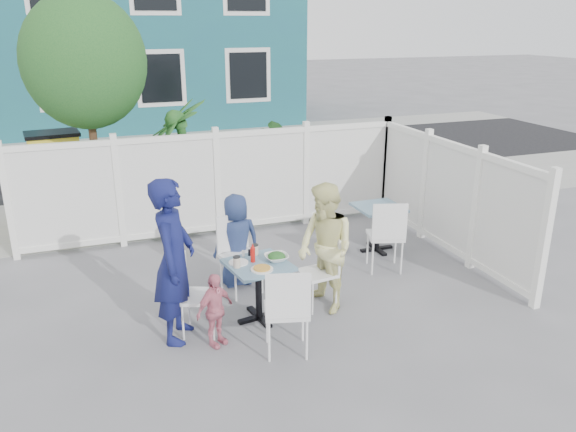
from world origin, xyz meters
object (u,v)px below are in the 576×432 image
object	(u,v)px
spare_table	(378,216)
chair_left	(192,289)
toddler	(215,310)
chair_right	(323,265)
chair_near	(287,306)
chair_back	(237,248)
main_table	(258,276)
man	(174,261)
woman	(325,248)
utility_cabinet	(58,178)
boy	(237,241)

from	to	relation	value
spare_table	chair_left	distance (m)	3.23
chair_left	toddler	world-z (taller)	chair_left
chair_left	chair_right	xyz separation A→B (m)	(1.54, 0.10, -0.01)
chair_left	chair_near	xyz separation A→B (m)	(0.78, -0.77, 0.05)
chair_left	chair_back	bearing A→B (deg)	160.65
chair_near	toddler	xyz separation A→B (m)	(-0.62, 0.44, -0.15)
spare_table	chair_left	size ratio (longest dim) A/B	0.78
chair_left	main_table	bearing A→B (deg)	113.99
chair_near	chair_left	bearing A→B (deg)	150.33
man	spare_table	bearing A→B (deg)	-43.36
toddler	man	bearing A→B (deg)	108.85
chair_left	chair_near	size ratio (longest dim) A/B	0.91
chair_left	woman	xyz separation A→B (m)	(1.52, 0.02, 0.24)
chair_near	main_table	bearing A→B (deg)	108.20
man	chair_back	bearing A→B (deg)	-23.38
man	utility_cabinet	bearing A→B (deg)	37.90
main_table	chair_back	size ratio (longest dim) A/B	0.78
main_table	woman	world-z (taller)	woman
man	toddler	bearing A→B (deg)	-108.83
utility_cabinet	woman	xyz separation A→B (m)	(2.91, -4.37, 0.04)
utility_cabinet	chair_left	size ratio (longest dim) A/B	1.64
utility_cabinet	chair_right	xyz separation A→B (m)	(2.92, -4.28, -0.21)
utility_cabinet	chair_near	world-z (taller)	utility_cabinet
chair_left	man	xyz separation A→B (m)	(-0.17, -0.04, 0.37)
spare_table	chair_back	world-z (taller)	chair_back
chair_right	toddler	size ratio (longest dim) A/B	1.07
toddler	main_table	bearing A→B (deg)	2.24
spare_table	chair_left	xyz separation A→B (m)	(-2.93, -1.35, -0.02)
main_table	spare_table	bearing A→B (deg)	31.00
chair_right	man	size ratio (longest dim) A/B	0.49
woman	man	bearing A→B (deg)	-101.08
toddler	boy	bearing A→B (deg)	35.96
chair_near	chair_back	bearing A→B (deg)	107.33
chair_left	woman	distance (m)	1.54
chair_near	utility_cabinet	bearing A→B (deg)	127.62
utility_cabinet	toddler	distance (m)	4.97
chair_right	toddler	bearing A→B (deg)	99.94
chair_right	chair_back	bearing A→B (deg)	41.62
utility_cabinet	chair_left	world-z (taller)	utility_cabinet
utility_cabinet	chair_left	xyz separation A→B (m)	(1.39, -4.39, -0.21)
spare_table	chair_back	distance (m)	2.29
spare_table	toddler	distance (m)	3.25
main_table	chair_near	distance (m)	0.80
utility_cabinet	chair_left	distance (m)	4.60
man	boy	bearing A→B (deg)	-19.93
chair_left	woman	world-z (taller)	woman
chair_back	woman	xyz separation A→B (m)	(0.81, -0.80, 0.19)
chair_right	toddler	world-z (taller)	chair_right
woman	toddler	distance (m)	1.45
chair_left	man	world-z (taller)	man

